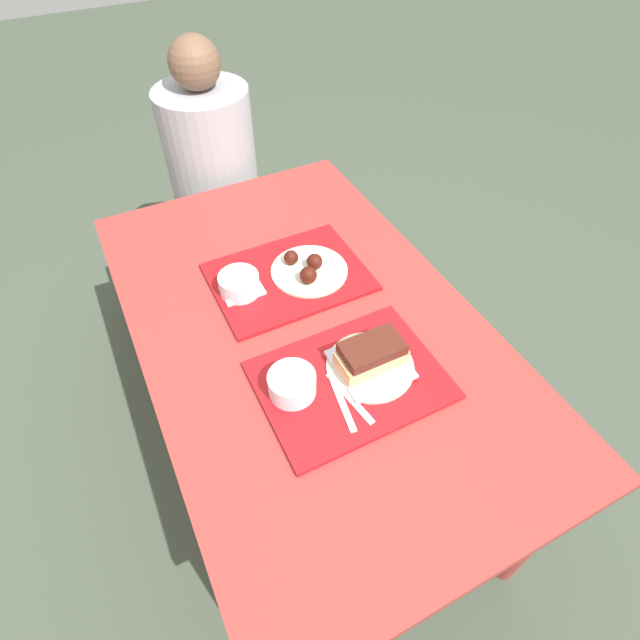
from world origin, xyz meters
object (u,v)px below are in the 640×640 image
object	(u,v)px
person_seated_across	(211,154)
wings_plate_far	(308,269)
bowl_coleslaw_near	(292,383)
brisket_sandwich_plate	(371,359)
tray_far	(289,277)
bowl_coleslaw_far	(239,283)
tray_near	(350,380)

from	to	relation	value
person_seated_across	wings_plate_far	bearing A→B (deg)	-87.01
bowl_coleslaw_near	brisket_sandwich_plate	world-z (taller)	brisket_sandwich_plate
wings_plate_far	tray_far	bearing A→B (deg)	165.05
bowl_coleslaw_far	wings_plate_far	world-z (taller)	same
tray_far	wings_plate_far	size ratio (longest dim) A/B	1.95
tray_far	wings_plate_far	bearing A→B (deg)	-14.95
brisket_sandwich_plate	person_seated_across	size ratio (longest dim) A/B	0.30
bowl_coleslaw_far	person_seated_across	xyz separation A→B (m)	(0.17, 0.77, -0.03)
tray_far	bowl_coleslaw_near	bearing A→B (deg)	-112.96
bowl_coleslaw_near	person_seated_across	xyz separation A→B (m)	(0.17, 1.15, -0.03)
tray_near	person_seated_across	bearing A→B (deg)	88.39
bowl_coleslaw_near	wings_plate_far	xyz separation A→B (m)	(0.22, 0.36, -0.02)
brisket_sandwich_plate	person_seated_across	bearing A→B (deg)	91.33
brisket_sandwich_plate	bowl_coleslaw_far	world-z (taller)	brisket_sandwich_plate
person_seated_across	tray_near	bearing A→B (deg)	-91.61
tray_near	brisket_sandwich_plate	size ratio (longest dim) A/B	2.03
tray_far	brisket_sandwich_plate	bearing A→B (deg)	-84.02
tray_near	wings_plate_far	bearing A→B (deg)	79.29
bowl_coleslaw_near	wings_plate_far	bearing A→B (deg)	59.24
bowl_coleslaw_near	bowl_coleslaw_far	distance (m)	0.38
bowl_coleslaw_far	person_seated_across	size ratio (longest dim) A/B	0.16
brisket_sandwich_plate	person_seated_across	world-z (taller)	person_seated_across
bowl_coleslaw_far	person_seated_across	bearing A→B (deg)	77.89
tray_near	wings_plate_far	xyz separation A→B (m)	(0.07, 0.39, 0.02)
bowl_coleslaw_far	person_seated_across	distance (m)	0.79
wings_plate_far	bowl_coleslaw_near	bearing A→B (deg)	-120.76
tray_far	bowl_coleslaw_near	world-z (taller)	bowl_coleslaw_near
bowl_coleslaw_near	bowl_coleslaw_far	xyz separation A→B (m)	(0.01, 0.38, 0.00)
tray_far	tray_near	bearing A→B (deg)	-92.59
bowl_coleslaw_near	tray_far	bearing A→B (deg)	67.04
tray_far	bowl_coleslaw_far	world-z (taller)	bowl_coleslaw_far
bowl_coleslaw_far	bowl_coleslaw_near	bearing A→B (deg)	-91.39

